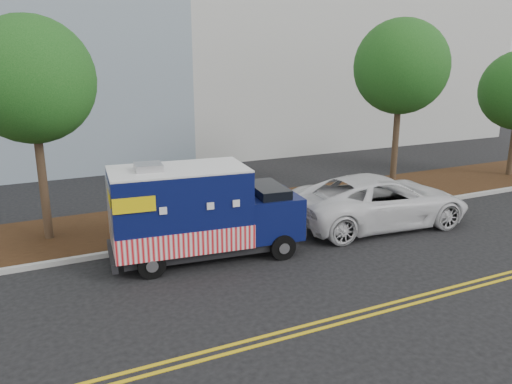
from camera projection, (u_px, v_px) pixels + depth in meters
name	position (u px, v px, depth m)	size (l,w,h in m)	color
ground	(261.00, 249.00, 15.27)	(120.00, 120.00, 0.00)	black
curb	(242.00, 232.00, 16.47)	(120.00, 0.18, 0.15)	#9E9E99
mulch_strip	(219.00, 215.00, 18.30)	(120.00, 4.00, 0.15)	black
centerline_near	(346.00, 315.00, 11.39)	(120.00, 0.10, 0.01)	gold
centerline_far	(352.00, 320.00, 11.18)	(120.00, 0.10, 0.01)	gold
tree_a	(31.00, 80.00, 14.50)	(3.72, 3.72, 6.90)	#38281C
tree_c	(401.00, 67.00, 19.97)	(3.79, 3.79, 7.18)	#38281C
sign_post	(112.00, 215.00, 14.60)	(0.06, 0.06, 2.40)	#473828
food_truck	(197.00, 215.00, 14.27)	(5.71, 2.61, 2.92)	black
white_car	(380.00, 201.00, 17.24)	(2.90, 6.30, 1.75)	white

